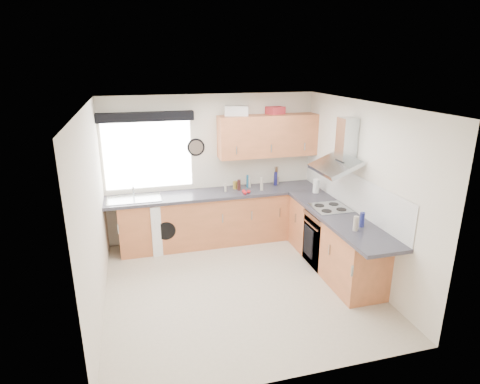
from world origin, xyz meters
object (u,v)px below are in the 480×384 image
object	(u,v)px
upper_cabinets	(268,136)
washing_machine	(164,224)
oven	(328,238)
extractor_hood	(341,152)

from	to	relation	value
upper_cabinets	washing_machine	xyz separation A→B (m)	(-1.82, -0.10, -1.38)
washing_machine	oven	bearing A→B (deg)	-39.65
oven	upper_cabinets	bearing A→B (deg)	112.54
washing_machine	extractor_hood	bearing A→B (deg)	-38.70
oven	upper_cabinets	xyz separation A→B (m)	(-0.55, 1.32, 1.38)
oven	extractor_hood	xyz separation A→B (m)	(0.10, -0.00, 1.34)
extractor_hood	washing_machine	distance (m)	3.07
upper_cabinets	washing_machine	distance (m)	2.29
extractor_hood	washing_machine	xyz separation A→B (m)	(-2.47, 1.22, -1.35)
oven	washing_machine	distance (m)	2.67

